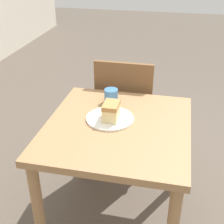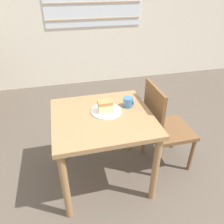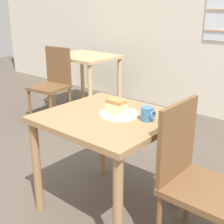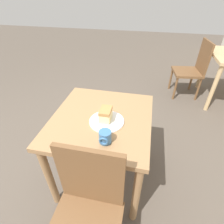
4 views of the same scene
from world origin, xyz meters
The scene contains 7 objects.
ground_plane centered at (0.00, 0.00, 0.00)m, with size 14.00×14.00×0.00m, color brown.
dining_table_near centered at (-0.07, 0.59, 0.63)m, with size 0.86×0.80×0.75m.
chair_near_window centered at (0.56, 0.65, 0.49)m, with size 0.44×0.44×0.93m.
chair_far_corner centered at (-1.97, 1.64, 0.49)m, with size 0.49×0.49×0.93m.
plate centered at (-0.02, 0.64, 0.75)m, with size 0.27×0.27×0.01m.
cake_slice centered at (-0.03, 0.63, 0.81)m, with size 0.12×0.08×0.10m.
coffee_mug centered at (0.19, 0.68, 0.79)m, with size 0.09×0.09×0.09m.
Camera 4 is at (1.01, 0.91, 1.63)m, focal length 28.00 mm.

